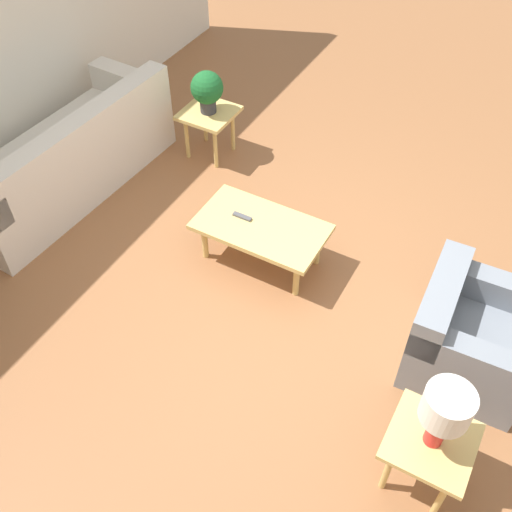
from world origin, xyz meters
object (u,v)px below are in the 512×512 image
(sofa, at_px, (66,160))
(side_table_lamp, at_px, (429,446))
(coffee_table, at_px, (261,229))
(potted_plant, at_px, (207,89))
(armchair, at_px, (467,337))
(side_table_plant, at_px, (209,118))
(table_lamp, at_px, (446,410))

(sofa, relative_size, side_table_lamp, 4.56)
(coffee_table, height_order, potted_plant, potted_plant)
(side_table_lamp, bearing_deg, coffee_table, -33.50)
(armchair, xyz_separation_m, potted_plant, (2.85, -1.23, 0.41))
(armchair, relative_size, side_table_plant, 1.72)
(side_table_plant, distance_m, potted_plant, 0.31)
(armchair, relative_size, coffee_table, 0.81)
(sofa, distance_m, potted_plant, 1.42)
(sofa, height_order, coffee_table, sofa)
(armchair, bearing_deg, side_table_lamp, 178.53)
(sofa, distance_m, armchair, 3.69)
(armchair, distance_m, side_table_lamp, 0.95)
(sofa, xyz_separation_m, side_table_lamp, (-3.70, 1.10, 0.08))
(sofa, relative_size, side_table_plant, 4.56)
(side_table_plant, height_order, table_lamp, table_lamp)
(potted_plant, bearing_deg, table_lamp, 142.75)
(side_table_lamp, height_order, table_lamp, table_lamp)
(armchair, bearing_deg, sofa, 85.18)
(armchair, height_order, coffee_table, armchair)
(sofa, height_order, table_lamp, table_lamp)
(armchair, height_order, side_table_lamp, armchair)
(side_table_lamp, bearing_deg, potted_plant, -37.25)
(sofa, distance_m, table_lamp, 3.89)
(side_table_plant, distance_m, side_table_lamp, 3.60)
(sofa, height_order, side_table_lamp, sofa)
(coffee_table, bearing_deg, side_table_plant, -42.32)
(side_table_plant, height_order, potted_plant, potted_plant)
(coffee_table, height_order, side_table_lamp, side_table_lamp)
(side_table_plant, height_order, side_table_lamp, same)
(sofa, bearing_deg, potted_plant, 144.89)
(coffee_table, xyz_separation_m, side_table_plant, (1.14, -1.03, 0.06))
(side_table_plant, distance_m, table_lamp, 3.62)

